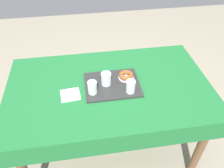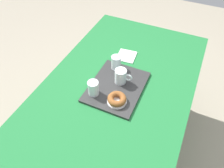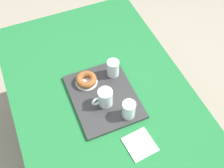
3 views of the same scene
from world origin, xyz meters
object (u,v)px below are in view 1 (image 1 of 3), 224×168
at_px(serving_tray, 112,85).
at_px(donut_plate_left, 126,77).
at_px(water_glass_near, 131,87).
at_px(water_glass_far, 92,88).
at_px(dining_table, 109,96).
at_px(paper_napkin, 70,95).
at_px(sugar_donut_left, 126,75).
at_px(tea_mug_left, 106,79).

relative_size(serving_tray, donut_plate_left, 3.44).
xyz_separation_m(water_glass_near, water_glass_far, (0.26, -0.03, 0.00)).
height_order(dining_table, paper_napkin, paper_napkin).
relative_size(donut_plate_left, sugar_donut_left, 1.05).
xyz_separation_m(serving_tray, water_glass_near, (-0.11, 0.10, 0.05)).
height_order(dining_table, tea_mug_left, tea_mug_left).
relative_size(water_glass_near, donut_plate_left, 0.81).
xyz_separation_m(water_glass_near, paper_napkin, (0.42, -0.04, -0.05)).
xyz_separation_m(dining_table, water_glass_near, (-0.14, 0.10, 0.16)).
bearing_deg(donut_plate_left, dining_table, 20.23).
height_order(serving_tray, tea_mug_left, tea_mug_left).
bearing_deg(water_glass_far, water_glass_near, 173.32).
height_order(serving_tray, water_glass_far, water_glass_far).
bearing_deg(paper_napkin, donut_plate_left, -165.70).
distance_m(serving_tray, paper_napkin, 0.31).
bearing_deg(sugar_donut_left, water_glass_far, 24.65).
bearing_deg(tea_mug_left, sugar_donut_left, -164.91).
relative_size(serving_tray, sugar_donut_left, 3.62).
xyz_separation_m(sugar_donut_left, paper_napkin, (0.42, 0.11, -0.04)).
relative_size(dining_table, water_glass_near, 15.95).
bearing_deg(paper_napkin, tea_mug_left, -166.17).
bearing_deg(serving_tray, donut_plate_left, -154.08).
xyz_separation_m(dining_table, sugar_donut_left, (-0.14, -0.05, 0.15)).
distance_m(sugar_donut_left, paper_napkin, 0.43).
bearing_deg(tea_mug_left, donut_plate_left, -164.91).
relative_size(tea_mug_left, paper_napkin, 0.84).
relative_size(tea_mug_left, water_glass_near, 1.19).
distance_m(dining_table, water_glass_near, 0.24).
relative_size(serving_tray, tea_mug_left, 3.56).
height_order(serving_tray, donut_plate_left, donut_plate_left).
bearing_deg(serving_tray, dining_table, -10.03).
bearing_deg(sugar_donut_left, tea_mug_left, 15.09).
xyz_separation_m(donut_plate_left, sugar_donut_left, (0.00, 0.00, 0.02)).
relative_size(dining_table, paper_napkin, 11.31).
bearing_deg(dining_table, paper_napkin, 11.28).
bearing_deg(sugar_donut_left, serving_tray, 25.92).
xyz_separation_m(water_glass_far, sugar_donut_left, (-0.26, -0.12, -0.02)).
distance_m(water_glass_near, sugar_donut_left, 0.15).
relative_size(water_glass_near, water_glass_far, 1.00).
height_order(water_glass_near, donut_plate_left, water_glass_near).
bearing_deg(water_glass_far, donut_plate_left, -155.35).
relative_size(water_glass_near, paper_napkin, 0.71).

